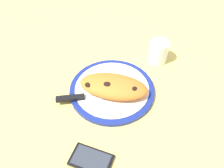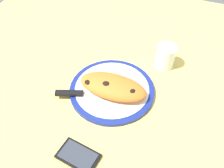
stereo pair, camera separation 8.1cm
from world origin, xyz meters
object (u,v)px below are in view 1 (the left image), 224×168
at_px(knife, 81,97).
at_px(water_glass, 158,53).
at_px(plate, 112,90).
at_px(calzone, 113,86).
at_px(fork, 110,71).
at_px(smartphone, 91,160).

distance_m(knife, water_glass, 0.35).
distance_m(plate, calzone, 0.04).
height_order(calzone, fork, calzone).
bearing_deg(smartphone, fork, -85.81).
distance_m(fork, smartphone, 0.34).
bearing_deg(fork, water_glass, -143.94).
relative_size(plate, smartphone, 2.39).
bearing_deg(knife, fork, -114.22).
xyz_separation_m(fork, smartphone, (-0.02, 0.34, -0.01)).
xyz_separation_m(plate, smartphone, (0.00, 0.26, -0.00)).
relative_size(calzone, water_glass, 2.66).
bearing_deg(water_glass, calzone, 58.26).
bearing_deg(fork, calzone, 110.74).
bearing_deg(fork, smartphone, 94.19).
distance_m(calzone, fork, 0.10).
xyz_separation_m(fork, knife, (0.06, 0.14, 0.00)).
xyz_separation_m(calzone, knife, (0.10, 0.05, -0.02)).
bearing_deg(smartphone, knife, -65.22).
relative_size(calzone, fork, 1.50).
distance_m(smartphone, water_glass, 0.48).
bearing_deg(water_glass, knife, 49.06).
xyz_separation_m(calzone, fork, (0.03, -0.09, -0.02)).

